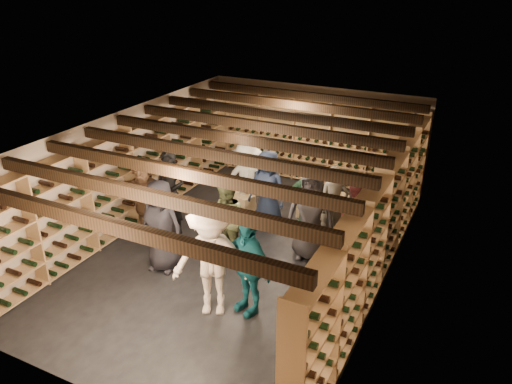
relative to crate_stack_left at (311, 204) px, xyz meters
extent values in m
plane|color=black|center=(-0.73, -1.86, -0.34)|extent=(8.00, 8.00, 0.00)
cube|color=#BEA994|center=(-0.73, 2.14, 0.86)|extent=(5.50, 0.02, 2.40)
cube|color=#BEA994|center=(-0.73, -5.86, 0.86)|extent=(5.50, 0.02, 2.40)
cube|color=#BEA994|center=(-3.48, -1.86, 0.86)|extent=(0.02, 8.00, 2.40)
cube|color=#BEA994|center=(2.02, -1.86, 0.86)|extent=(0.02, 8.00, 2.40)
cube|color=beige|center=(-0.73, -1.86, 2.06)|extent=(5.50, 8.00, 0.01)
cube|color=black|center=(-0.73, -5.36, 1.92)|extent=(5.40, 0.12, 0.18)
cube|color=black|center=(-0.73, -4.48, 1.92)|extent=(5.40, 0.12, 0.18)
cube|color=black|center=(-0.73, -3.61, 1.92)|extent=(5.40, 0.12, 0.18)
cube|color=black|center=(-0.73, -2.73, 1.92)|extent=(5.40, 0.12, 0.18)
cube|color=black|center=(-0.73, -1.86, 1.92)|extent=(5.40, 0.12, 0.18)
cube|color=black|center=(-0.73, -0.98, 1.92)|extent=(5.40, 0.12, 0.18)
cube|color=black|center=(-0.73, -0.11, 1.92)|extent=(5.40, 0.12, 0.18)
cube|color=black|center=(-0.73, 0.77, 1.92)|extent=(5.40, 0.12, 0.18)
cube|color=black|center=(-0.73, 1.64, 1.92)|extent=(5.40, 0.12, 0.18)
cube|color=#A57950|center=(-3.30, -1.86, 0.73)|extent=(0.32, 7.50, 2.15)
cube|color=#A57950|center=(1.84, -1.86, 0.73)|extent=(0.32, 7.50, 2.15)
cube|color=#A57950|center=(-0.73, 1.97, 0.73)|extent=(4.70, 0.30, 2.15)
cube|color=tan|center=(0.00, 0.00, -0.25)|extent=(0.56, 0.43, 0.17)
cube|color=tan|center=(0.00, 0.00, -0.08)|extent=(0.56, 0.43, 0.17)
cube|color=tan|center=(0.00, 0.00, 0.09)|extent=(0.56, 0.43, 0.17)
cube|color=tan|center=(0.00, 0.00, 0.26)|extent=(0.56, 0.43, 0.17)
cube|color=tan|center=(-1.37, -0.56, -0.25)|extent=(0.58, 0.48, 0.17)
cube|color=tan|center=(-1.37, -0.56, -0.08)|extent=(0.58, 0.48, 0.17)
cube|color=tan|center=(-1.37, -0.56, 0.09)|extent=(0.58, 0.48, 0.17)
cube|color=tan|center=(0.29, 1.08, -0.25)|extent=(0.58, 0.47, 0.17)
imported|color=black|center=(-1.69, -3.02, 0.52)|extent=(0.87, 0.60, 1.72)
imported|color=black|center=(-2.31, -1.87, 0.55)|extent=(0.69, 0.48, 1.79)
imported|color=#5B633C|center=(-0.81, -2.22, 0.43)|extent=(0.91, 0.83, 1.53)
imported|color=beige|center=(-0.24, -3.71, 0.61)|extent=(1.41, 1.13, 1.90)
imported|color=#145F6F|center=(0.24, -3.44, 0.48)|extent=(1.04, 0.73, 1.64)
imported|color=brown|center=(-2.84, -2.01, 0.47)|extent=(1.57, 0.83, 1.61)
imported|color=#1C263F|center=(-0.69, -0.72, 0.50)|extent=(0.84, 0.58, 1.67)
imported|color=gray|center=(0.73, -0.74, 0.44)|extent=(0.68, 0.58, 1.57)
imported|color=#421515|center=(1.45, -1.57, 0.53)|extent=(0.99, 0.85, 1.73)
imported|color=beige|center=(-1.26, -0.56, 0.52)|extent=(1.26, 0.97, 1.72)
imported|color=#264F35|center=(0.14, -0.68, 0.41)|extent=(0.95, 0.67, 1.50)
imported|color=#39383D|center=(0.53, -1.49, 0.55)|extent=(0.99, 0.77, 1.79)
camera|label=1|loc=(3.23, -9.22, 4.70)|focal=35.00mm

